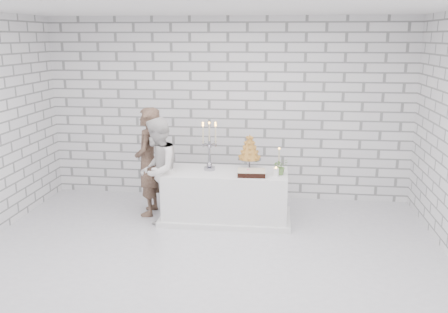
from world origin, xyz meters
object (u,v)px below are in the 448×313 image
cake_table (226,196)px  bride (158,170)px  croquembouche (250,152)px  groom (148,162)px  candelabra (209,146)px

cake_table → bride: bride is taller
croquembouche → groom: bearing=-179.9°
cake_table → groom: (-1.20, 0.13, 0.45)m
cake_table → bride: bearing=-171.3°
cake_table → bride: (-0.99, -0.15, 0.40)m
groom → cake_table: bearing=80.4°
cake_table → croquembouche: (0.33, 0.13, 0.64)m
croquembouche → candelabra: bearing=-172.1°
cake_table → bride: size_ratio=1.16×
bride → croquembouche: size_ratio=2.88×
cake_table → croquembouche: croquembouche is taller
candelabra → croquembouche: 0.60m
croquembouche → bride: bearing=-168.0°
groom → candelabra: 1.00m
groom → candelabra: size_ratio=2.29×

